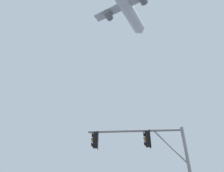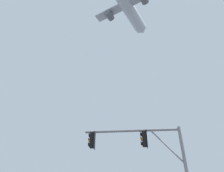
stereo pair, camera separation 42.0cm
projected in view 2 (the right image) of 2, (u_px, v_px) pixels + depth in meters
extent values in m
cylinder|color=gray|center=(131.00, 131.00, 12.36)|extent=(5.67, 0.87, 0.15)
cylinder|color=gray|center=(167.00, 146.00, 11.68)|extent=(1.77, 0.30, 2.03)
cube|color=black|center=(92.00, 140.00, 12.27)|extent=(0.30, 0.35, 0.90)
cylinder|color=black|center=(93.00, 132.00, 12.54)|extent=(0.05, 0.05, 0.12)
cube|color=black|center=(95.00, 140.00, 12.26)|extent=(0.08, 0.46, 1.04)
sphere|color=black|center=(90.00, 136.00, 12.42)|extent=(0.20, 0.20, 0.20)
cylinder|color=black|center=(89.00, 135.00, 12.46)|extent=(0.07, 0.21, 0.21)
sphere|color=orange|center=(90.00, 141.00, 12.27)|extent=(0.20, 0.20, 0.20)
cylinder|color=black|center=(89.00, 140.00, 12.31)|extent=(0.07, 0.21, 0.21)
sphere|color=black|center=(90.00, 145.00, 12.12)|extent=(0.20, 0.20, 0.20)
cylinder|color=black|center=(89.00, 144.00, 12.16)|extent=(0.07, 0.21, 0.21)
cube|color=black|center=(144.00, 139.00, 12.02)|extent=(0.30, 0.35, 0.90)
cylinder|color=black|center=(144.00, 131.00, 12.29)|extent=(0.05, 0.05, 0.12)
cube|color=black|center=(147.00, 139.00, 12.01)|extent=(0.08, 0.46, 1.04)
sphere|color=black|center=(142.00, 135.00, 12.18)|extent=(0.20, 0.20, 0.20)
cylinder|color=black|center=(140.00, 134.00, 12.21)|extent=(0.07, 0.21, 0.21)
sphere|color=orange|center=(142.00, 139.00, 12.03)|extent=(0.20, 0.20, 0.20)
cylinder|color=black|center=(141.00, 138.00, 12.07)|extent=(0.07, 0.21, 0.21)
sphere|color=black|center=(142.00, 144.00, 11.88)|extent=(0.20, 0.20, 0.20)
cylinder|color=black|center=(141.00, 143.00, 11.92)|extent=(0.07, 0.21, 0.21)
cylinder|color=#B7BCC6|center=(126.00, 5.00, 61.06)|extent=(14.80, 20.09, 3.81)
cone|color=#B7BCC6|center=(142.00, 31.00, 69.76)|extent=(4.46, 4.16, 3.62)
cube|color=#A8ADB7|center=(126.00, 5.00, 60.33)|extent=(18.44, 13.15, 0.43)
cylinder|color=#595B60|center=(109.00, 15.00, 62.19)|extent=(3.35, 3.56, 2.14)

